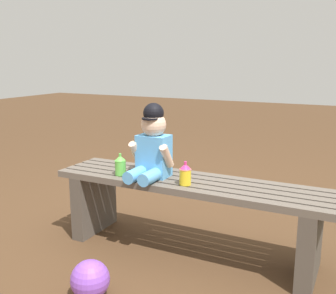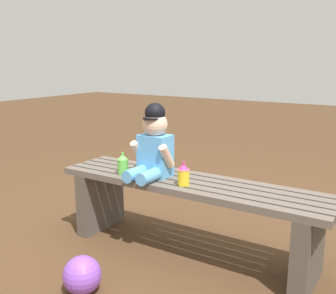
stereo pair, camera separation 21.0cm
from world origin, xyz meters
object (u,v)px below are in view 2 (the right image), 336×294
object	(u,v)px
sippy_cup_left	(123,164)
toy_ball	(82,275)
child_figure	(153,145)
sippy_cup_right	(184,174)
park_bench	(189,205)

from	to	relation	value
sippy_cup_left	toy_ball	world-z (taller)	sippy_cup_left
child_figure	toy_ball	distance (m)	0.76
sippy_cup_right	toy_ball	bearing A→B (deg)	-113.93
child_figure	toy_ball	world-z (taller)	child_figure
toy_ball	sippy_cup_right	bearing A→B (deg)	66.07
sippy_cup_left	park_bench	bearing A→B (deg)	12.82
park_bench	sippy_cup_left	bearing A→B (deg)	-167.18
sippy_cup_right	toy_ball	size ratio (longest dim) A/B	0.70
sippy_cup_left	toy_ball	distance (m)	0.66
park_bench	child_figure	bearing A→B (deg)	-169.34
sippy_cup_right	toy_ball	world-z (taller)	sippy_cup_right
sippy_cup_left	sippy_cup_right	world-z (taller)	same
sippy_cup_right	child_figure	bearing A→B (deg)	167.61
park_bench	toy_ball	world-z (taller)	park_bench
toy_ball	park_bench	bearing A→B (deg)	70.48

